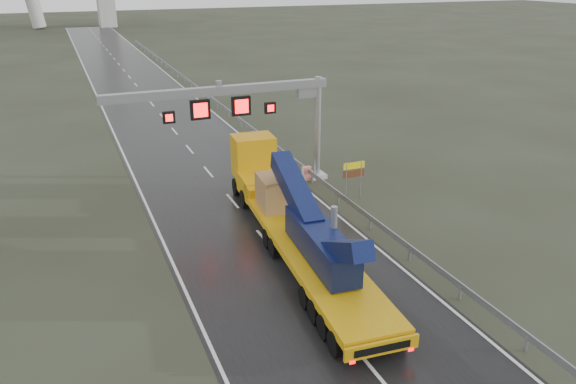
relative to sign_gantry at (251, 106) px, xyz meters
name	(u,v)px	position (x,y,z in m)	size (l,w,h in m)	color
ground	(351,344)	(-2.10, -17.99, -5.61)	(400.00, 400.00, 0.00)	#292C1E
road	(162,117)	(-2.10, 22.01, -5.60)	(11.00, 200.00, 0.02)	black
guardrail	(251,128)	(4.00, 12.01, -4.91)	(0.20, 140.00, 1.40)	gray
sign_gantry	(251,106)	(0.00, 0.00, 0.00)	(14.90, 1.20, 7.42)	#ADADA8
heavy_haul_truck	(287,207)	(-0.82, -8.04, -3.80)	(4.47, 20.12, 4.69)	#CA880B
exit_sign_pair	(354,173)	(5.23, -4.61, -3.81)	(1.50, 0.09, 2.57)	gray
striped_barrier	(306,173)	(3.90, -0.27, -5.11)	(0.60, 0.32, 1.01)	red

